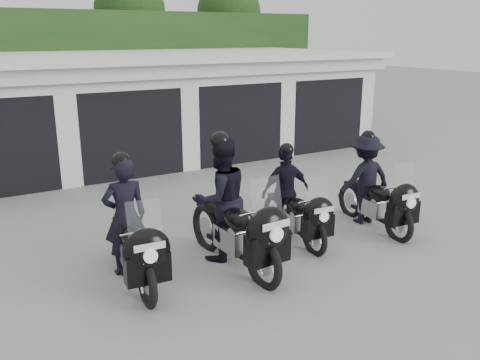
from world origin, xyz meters
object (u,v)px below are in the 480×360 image
police_bike_c (290,198)px  police_bike_d (370,185)px  police_bike_b (228,208)px  police_bike_a (131,232)px

police_bike_c → police_bike_d: police_bike_d is taller
police_bike_b → police_bike_c: bearing=10.1°
police_bike_a → police_bike_d: 4.64m
police_bike_c → police_bike_a: bearing=-172.5°
police_bike_a → police_bike_d: size_ratio=1.05×
police_bike_a → police_bike_b: 1.53m
police_bike_b → police_bike_d: (3.12, 0.10, -0.12)m
police_bike_a → police_bike_b: (1.52, -0.16, 0.13)m
police_bike_c → police_bike_d: bearing=-4.4°
police_bike_a → police_bike_d: bearing=3.6°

